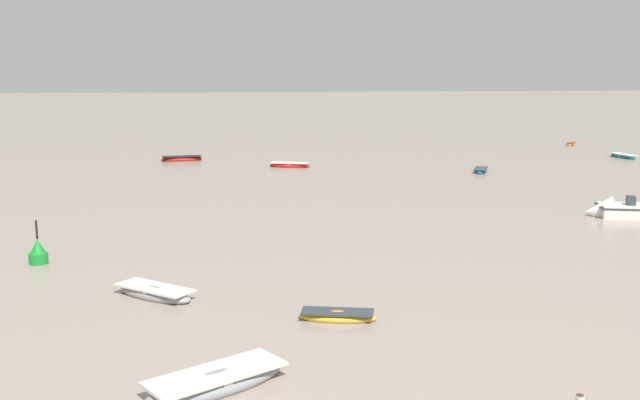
# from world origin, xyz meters

# --- Properties ---
(rowboat_moored_0) EXTENTS (2.67, 2.97, 0.47)m
(rowboat_moored_0) POSITION_xyz_m (44.17, 78.30, 0.13)
(rowboat_moored_0) COLOR gold
(rowboat_moored_0) RESTS_ON ground
(rowboat_moored_1) EXTENTS (4.32, 2.81, 0.65)m
(rowboat_moored_1) POSITION_xyz_m (4.56, 61.98, 0.18)
(rowboat_moored_1) COLOR red
(rowboat_moored_1) RESTS_ON ground
(rowboat_moored_2) EXTENTS (3.64, 3.51, 0.60)m
(rowboat_moored_2) POSITION_xyz_m (-6.84, 20.64, 0.16)
(rowboat_moored_2) COLOR gray
(rowboat_moored_2) RESTS_ON ground
(rowboat_moored_3) EXTENTS (4.66, 3.49, 0.71)m
(rowboat_moored_3) POSITION_xyz_m (-4.71, 11.33, 0.19)
(rowboat_moored_3) COLOR gray
(rowboat_moored_3) RESTS_ON ground
(rowboat_moored_4) EXTENTS (2.54, 3.50, 0.53)m
(rowboat_moored_4) POSITION_xyz_m (21.71, 54.90, 0.14)
(rowboat_moored_4) COLOR #197084
(rowboat_moored_4) RESTS_ON ground
(rowboat_moored_5) EXTENTS (3.07, 1.78, 0.46)m
(rowboat_moored_5) POSITION_xyz_m (-0.04, 16.55, 0.12)
(rowboat_moored_5) COLOR gold
(rowboat_moored_5) RESTS_ON ground
(rowboat_moored_7) EXTENTS (4.52, 1.95, 0.69)m
(rowboat_moored_7) POSITION_xyz_m (-6.05, 69.43, 0.19)
(rowboat_moored_7) COLOR red
(rowboat_moored_7) RESTS_ON ground
(rowboat_moored_8) EXTENTS (1.65, 3.92, 0.60)m
(rowboat_moored_8) POSITION_xyz_m (41.99, 63.43, 0.16)
(rowboat_moored_8) COLOR #197084
(rowboat_moored_8) RESTS_ON ground
(motorboat_moored_2) EXTENTS (6.67, 4.11, 2.16)m
(motorboat_moored_2) POSITION_xyz_m (22.31, 32.55, 0.30)
(motorboat_moored_2) COLOR white
(motorboat_moored_2) RESTS_ON ground
(channel_buoy) EXTENTS (0.90, 0.90, 2.30)m
(channel_buoy) POSITION_xyz_m (-12.57, 27.05, 0.46)
(channel_buoy) COLOR #198C2D
(channel_buoy) RESTS_ON ground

